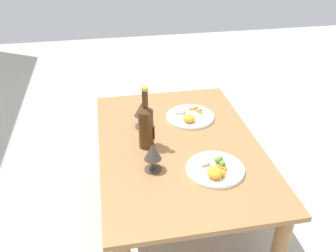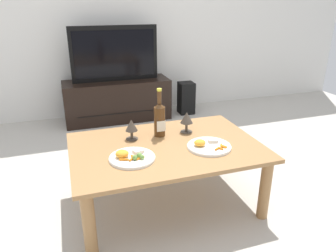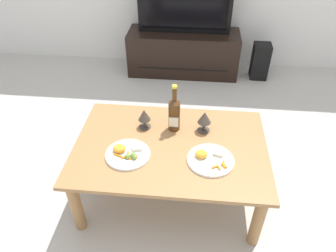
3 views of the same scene
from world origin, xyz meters
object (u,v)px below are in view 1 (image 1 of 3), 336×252
wine_bottle (146,125)px  goblet_right (142,110)px  dining_table (179,154)px  dinner_plate_right (190,116)px  goblet_left (153,153)px  dinner_plate_left (215,168)px

wine_bottle → goblet_right: (0.20, -0.00, -0.03)m
wine_bottle → goblet_right: wine_bottle is taller
dining_table → dinner_plate_right: size_ratio=4.31×
wine_bottle → goblet_left: bearing=-179.0°
wine_bottle → goblet_right: 0.20m
wine_bottle → dinner_plate_right: bearing=-50.2°
goblet_left → goblet_right: goblet_right is taller
goblet_right → dinner_plate_left: 0.54m
dining_table → dinner_plate_left: bearing=-154.9°
dinner_plate_left → dinner_plate_right: 0.49m
dining_table → wine_bottle: wine_bottle is taller
goblet_right → dinner_plate_right: size_ratio=0.53×
goblet_left → dinner_plate_left: goblet_left is taller
goblet_left → dinner_plate_left: bearing=-102.7°
dinner_plate_left → wine_bottle: bearing=47.6°
dining_table → goblet_left: (-0.19, 0.16, 0.16)m
dining_table → goblet_right: size_ratio=8.06×
goblet_right → dinner_plate_left: bearing=-148.3°
dining_table → goblet_right: goblet_right is taller
dining_table → dinner_plate_right: (0.24, -0.12, 0.08)m
goblet_left → goblet_right: 0.39m
dinner_plate_left → dinner_plate_right: dinner_plate_left is taller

